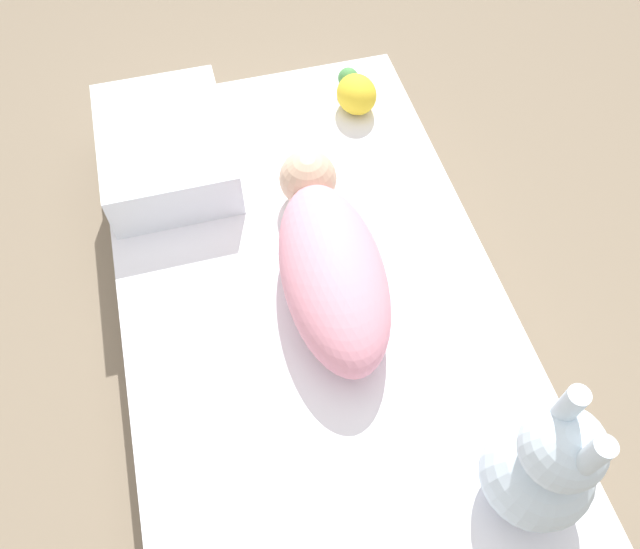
% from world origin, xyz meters
% --- Properties ---
extents(ground_plane, '(12.00, 12.00, 0.00)m').
position_xyz_m(ground_plane, '(0.00, 0.00, 0.00)').
color(ground_plane, '#7A6B56').
extents(bed_mattress, '(1.32, 0.78, 0.16)m').
position_xyz_m(bed_mattress, '(0.00, 0.00, 0.08)').
color(bed_mattress, white).
rests_on(bed_mattress, ground_plane).
extents(swaddled_baby, '(0.56, 0.23, 0.15)m').
position_xyz_m(swaddled_baby, '(-0.01, -0.04, 0.24)').
color(swaddled_baby, pink).
rests_on(swaddled_baby, bed_mattress).
extents(pillow, '(0.37, 0.29, 0.12)m').
position_xyz_m(pillow, '(0.40, 0.23, 0.22)').
color(pillow, white).
rests_on(pillow, bed_mattress).
extents(bunny_plush, '(0.18, 0.18, 0.34)m').
position_xyz_m(bunny_plush, '(-0.50, -0.25, 0.29)').
color(bunny_plush, silver).
rests_on(bunny_plush, bed_mattress).
extents(turtle_plush, '(0.16, 0.10, 0.09)m').
position_xyz_m(turtle_plush, '(0.49, -0.25, 0.20)').
color(turtle_plush, yellow).
rests_on(turtle_plush, bed_mattress).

